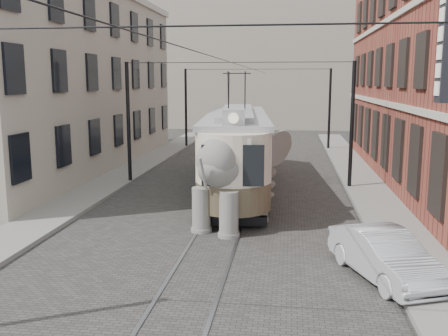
# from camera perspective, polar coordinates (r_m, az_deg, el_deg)

# --- Properties ---
(ground) EXTENTS (120.00, 120.00, 0.00)m
(ground) POSITION_cam_1_polar(r_m,az_deg,el_deg) (19.05, 0.14, -5.71)
(ground) COLOR #3D3B38
(tram_rails) EXTENTS (1.54, 80.00, 0.02)m
(tram_rails) POSITION_cam_1_polar(r_m,az_deg,el_deg) (19.05, 0.14, -5.67)
(tram_rails) COLOR slate
(tram_rails) RESTS_ON ground
(sidewalk_right) EXTENTS (2.00, 60.00, 0.15)m
(sidewalk_right) POSITION_cam_1_polar(r_m,az_deg,el_deg) (19.24, 18.25, -5.82)
(sidewalk_right) COLOR slate
(sidewalk_right) RESTS_ON ground
(sidewalk_left) EXTENTS (2.00, 60.00, 0.15)m
(sidewalk_left) POSITION_cam_1_polar(r_m,az_deg,el_deg) (20.85, -17.94, -4.61)
(sidewalk_left) COLOR slate
(sidewalk_left) RESTS_ON ground
(stucco_building) EXTENTS (7.00, 24.00, 10.00)m
(stucco_building) POSITION_cam_1_polar(r_m,az_deg,el_deg) (31.20, -18.09, 9.14)
(stucco_building) COLOR gray
(stucco_building) RESTS_ON ground
(distant_block) EXTENTS (28.00, 10.00, 14.00)m
(distant_block) POSITION_cam_1_polar(r_m,az_deg,el_deg) (58.29, 5.26, 11.61)
(distant_block) COLOR gray
(distant_block) RESTS_ON ground
(catenary) EXTENTS (11.00, 30.20, 6.00)m
(catenary) POSITION_cam_1_polar(r_m,az_deg,el_deg) (23.44, 1.21, 4.67)
(catenary) COLOR black
(catenary) RESTS_ON ground
(tram) EXTENTS (4.07, 14.02, 5.49)m
(tram) POSITION_cam_1_polar(r_m,az_deg,el_deg) (23.96, 1.43, 4.16)
(tram) COLOR beige
(tram) RESTS_ON ground
(elephant) EXTENTS (5.07, 6.33, 3.40)m
(elephant) POSITION_cam_1_polar(r_m,az_deg,el_deg) (17.67, 0.83, -1.26)
(elephant) COLOR slate
(elephant) RESTS_ON ground
(parked_car) EXTENTS (2.70, 4.13, 1.29)m
(parked_car) POSITION_cam_1_polar(r_m,az_deg,el_deg) (13.91, 17.62, -9.31)
(parked_car) COLOR #9E9EA3
(parked_car) RESTS_ON ground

